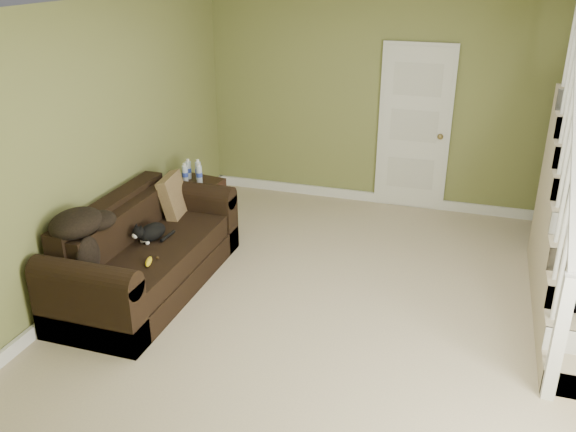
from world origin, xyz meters
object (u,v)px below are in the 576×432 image
Objects in this scene: sofa at (145,256)px; banana at (149,262)px; cat at (151,233)px; side_table at (196,206)px.

sofa is 0.48m from banana.
cat is 0.47m from banana.
sofa is 1.28m from side_table.
sofa is 12.25× the size of banana.
side_table is 1.69m from banana.
cat is 2.66× the size of banana.
sofa is 2.57× the size of side_table.
sofa reaches higher than side_table.
cat is at bearing -83.70° from side_table.
banana is (0.27, -0.36, 0.16)m from sofa.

